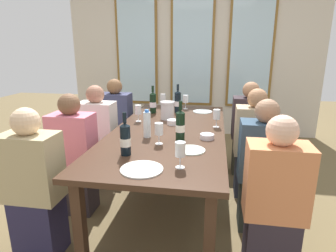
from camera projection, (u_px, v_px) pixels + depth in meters
name	position (u px, v px, depth m)	size (l,w,h in m)	color
ground_plane	(169.00, 200.00, 2.88)	(12.00, 12.00, 0.00)	brown
back_wall_with_windows	(192.00, 49.00, 4.78)	(4.23, 0.10, 2.90)	beige
dining_table	(169.00, 137.00, 2.69)	(1.03, 2.26, 0.74)	#3E281B
white_plate_0	(191.00, 150.00, 2.14)	(0.22, 0.22, 0.01)	white
white_plate_1	(203.00, 112.00, 3.39)	(0.23, 0.23, 0.01)	white
white_plate_2	(142.00, 169.00, 1.80)	(0.27, 0.27, 0.01)	white
metal_pitcher	(167.00, 110.00, 3.04)	(0.16, 0.16, 0.19)	silver
wine_bottle_0	(153.00, 103.00, 3.32)	(0.08, 0.08, 0.32)	black
wine_bottle_1	(180.00, 125.00, 2.34)	(0.08, 0.08, 0.33)	black
wine_bottle_2	(125.00, 139.00, 2.03)	(0.08, 0.08, 0.31)	black
wine_bottle_3	(178.00, 102.00, 3.35)	(0.08, 0.08, 0.33)	black
tasting_bowl_0	(207.00, 137.00, 2.40)	(0.12, 0.12, 0.04)	white
tasting_bowl_1	(173.00, 122.00, 2.85)	(0.11, 0.11, 0.05)	white
water_bottle	(147.00, 124.00, 2.43)	(0.06, 0.06, 0.24)	white
wine_glass_0	(217.00, 115.00, 2.73)	(0.07, 0.07, 0.17)	white
wine_glass_1	(163.00, 98.00, 3.62)	(0.07, 0.07, 0.17)	white
wine_glass_2	(138.00, 110.00, 2.94)	(0.07, 0.07, 0.17)	white
wine_glass_3	(186.00, 100.00, 3.53)	(0.07, 0.07, 0.17)	white
wine_glass_4	(180.00, 150.00, 1.81)	(0.07, 0.07, 0.17)	white
wine_glass_5	(159.00, 129.00, 2.25)	(0.07, 0.07, 0.17)	white
seated_person_0	(98.00, 139.00, 3.09)	(0.38, 0.24, 1.11)	#23223B
seated_person_1	(253.00, 147.00, 2.85)	(0.38, 0.24, 1.11)	#262936
seated_person_2	(116.00, 125.00, 3.64)	(0.38, 0.24, 1.11)	#363434
seated_person_3	(248.00, 131.00, 3.37)	(0.38, 0.24, 1.11)	#37372B
seated_person_4	(74.00, 158.00, 2.57)	(0.38, 0.24, 1.11)	#2F262B
seated_person_5	(262.00, 170.00, 2.32)	(0.38, 0.24, 1.11)	#2C332D
seated_person_6	(35.00, 188.00, 2.01)	(0.38, 0.24, 1.11)	#262342
seated_person_7	(274.00, 204.00, 1.81)	(0.38, 0.24, 1.11)	#2E2630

